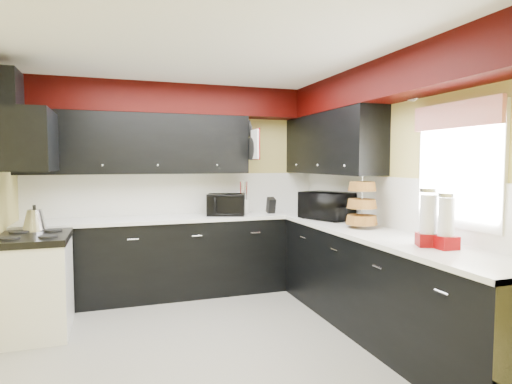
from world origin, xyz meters
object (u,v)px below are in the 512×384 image
utensil_crock (244,207)px  toaster_oven (226,205)px  knife_block (271,206)px  kettle (35,220)px  microwave (327,206)px

utensil_crock → toaster_oven: bearing=-159.7°
toaster_oven → utensil_crock: (0.25, 0.09, -0.04)m
knife_block → kettle: knife_block is taller
microwave → knife_block: bearing=5.7°
microwave → kettle: size_ratio=2.42×
utensil_crock → knife_block: 0.35m
utensil_crock → kettle: kettle is taller
microwave → utensil_crock: microwave is taller
toaster_oven → utensil_crock: toaster_oven is taller
toaster_oven → knife_block: 0.59m
toaster_oven → utensil_crock: bearing=39.7°
microwave → kettle: bearing=61.4°
toaster_oven → kettle: size_ratio=1.95×
kettle → knife_block: bearing=9.4°
knife_block → kettle: size_ratio=0.84×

